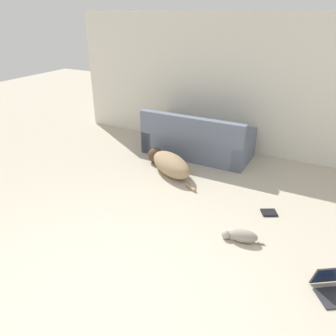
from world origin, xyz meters
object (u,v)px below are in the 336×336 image
Objects in this scene: dog at (169,163)px; cat at (241,236)px; couch at (197,142)px; book_black at (269,213)px; laptop_open at (330,284)px.

dog reaches higher than cat.
couch is at bearing -65.67° from dog.
dog is 4.99× the size of book_black.
dog is at bearing 82.61° from couch.
dog is (-0.11, -0.90, -0.10)m from couch.
cat is 2.02× the size of book_black.
couch is 2.60m from cat.
couch is at bearing 101.02° from laptop_open.
cat is at bearing 174.57° from dog.
couch is 2.17m from book_black.
cat is (1.61, -1.21, -0.09)m from dog.
dog reaches higher than book_black.
laptop_open is at bearing -179.36° from dog.
dog is at bearing 165.59° from book_black.
dog is at bearing 114.79° from laptop_open.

